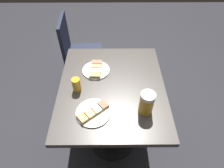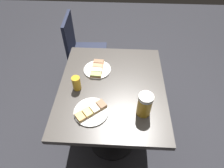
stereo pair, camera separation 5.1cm
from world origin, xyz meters
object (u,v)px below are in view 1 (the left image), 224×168
object	(u,v)px
plate_near	(93,112)
cafe_chair	(77,51)
beer_glass_small	(76,85)
plate_far	(96,70)
beer_mug	(146,102)

from	to	relation	value
plate_near	cafe_chair	world-z (taller)	cafe_chair
beer_glass_small	cafe_chair	size ratio (longest dim) A/B	0.11
plate_near	beer_glass_small	xyz separation A→B (m)	(0.19, 0.12, 0.04)
beer_glass_small	cafe_chair	distance (m)	0.83
plate_far	cafe_chair	bearing A→B (deg)	22.65
beer_glass_small	plate_far	bearing A→B (deg)	-31.97
beer_glass_small	plate_near	bearing A→B (deg)	-147.88
plate_near	beer_mug	size ratio (longest dim) A/B	1.35
plate_near	beer_mug	distance (m)	0.32
beer_mug	beer_glass_small	world-z (taller)	beer_mug
plate_far	beer_glass_small	xyz separation A→B (m)	(-0.18, 0.12, 0.04)
plate_far	cafe_chair	size ratio (longest dim) A/B	0.23
plate_far	plate_near	bearing A→B (deg)	-179.66
plate_far	beer_mug	xyz separation A→B (m)	(-0.35, -0.31, 0.07)
beer_mug	plate_near	bearing A→B (deg)	93.52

